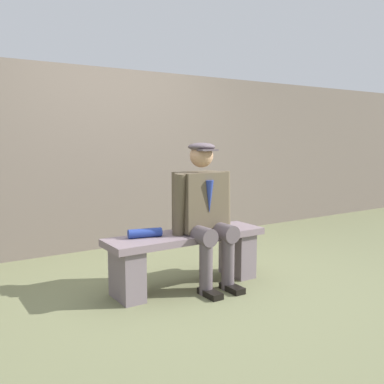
# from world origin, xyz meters

# --- Properties ---
(ground_plane) EXTENTS (30.00, 30.00, 0.00)m
(ground_plane) POSITION_xyz_m (0.00, 0.00, 0.00)
(ground_plane) COLOR #6C6F4B
(bench) EXTENTS (1.42, 0.40, 0.47)m
(bench) POSITION_xyz_m (0.00, 0.00, 0.30)
(bench) COLOR slate
(bench) RESTS_ON ground
(seated_man) EXTENTS (0.58, 0.57, 1.24)m
(seated_man) POSITION_xyz_m (-0.14, 0.06, 0.68)
(seated_man) COLOR brown
(seated_man) RESTS_ON ground
(rolled_magazine) EXTENTS (0.29, 0.13, 0.07)m
(rolled_magazine) POSITION_xyz_m (0.37, -0.05, 0.51)
(rolled_magazine) COLOR navy
(rolled_magazine) RESTS_ON bench
(stadium_wall) EXTENTS (12.00, 0.24, 2.06)m
(stadium_wall) POSITION_xyz_m (0.00, -1.74, 1.03)
(stadium_wall) COLOR #6D6056
(stadium_wall) RESTS_ON ground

